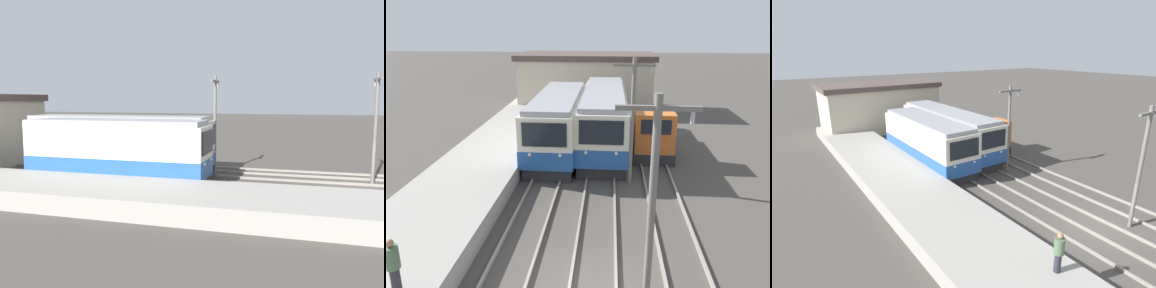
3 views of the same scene
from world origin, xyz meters
TOP-DOWN VIEW (x-y plane):
  - ground_plane at (0.00, 0.00)m, footprint 200.00×200.00m
  - platform_left at (-6.25, 0.00)m, footprint 4.50×54.00m
  - track_left at (-2.60, 0.00)m, footprint 1.54×60.00m
  - track_center at (0.20, 0.00)m, footprint 1.54×60.00m
  - track_right at (3.20, 0.00)m, footprint 1.54×60.00m
  - commuter_train_left at (-2.60, 13.08)m, footprint 2.84×10.44m
  - commuter_train_center at (0.20, 14.48)m, footprint 2.84×12.31m
  - shunting_locomotive at (3.20, 13.47)m, footprint 2.40×5.90m
  - catenary_mast_near at (1.71, -0.90)m, footprint 2.00×0.20m
  - catenary_mast_mid at (1.71, 8.45)m, footprint 2.00×0.20m
  - person_on_platform at (-5.02, -1.54)m, footprint 0.38×0.38m
  - station_building at (-1.68, 26.00)m, footprint 12.60×6.30m

SIDE VIEW (x-z plane):
  - ground_plane at x=0.00m, z-range 0.00..0.00m
  - track_left at x=-2.60m, z-range 0.00..0.14m
  - track_center at x=0.20m, z-range 0.00..0.14m
  - track_right at x=3.20m, z-range 0.00..0.14m
  - platform_left at x=-6.25m, z-range 0.00..0.90m
  - shunting_locomotive at x=3.20m, z-range -0.29..2.71m
  - commuter_train_left at x=-2.60m, z-range -0.13..3.59m
  - commuter_train_center at x=0.20m, z-range -0.14..3.66m
  - person_on_platform at x=-5.02m, z-range 0.97..2.61m
  - station_building at x=-1.68m, z-range 0.02..5.23m
  - catenary_mast_near at x=1.71m, z-range 0.31..6.65m
  - catenary_mast_mid at x=1.71m, z-range 0.31..6.65m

